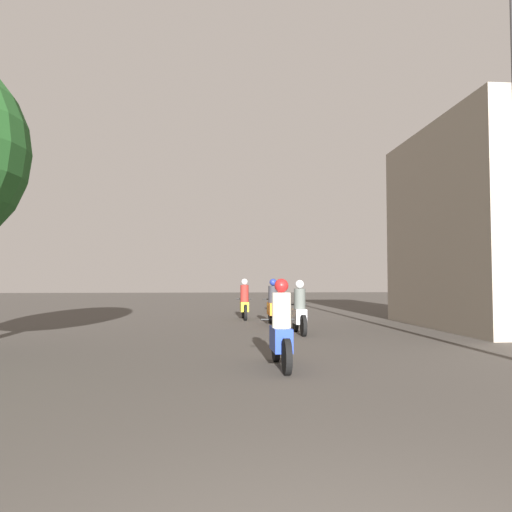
# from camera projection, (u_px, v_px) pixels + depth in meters

# --- Properties ---
(motorcycle_blue) EXTENTS (0.60, 1.91, 1.52)m
(motorcycle_blue) POSITION_uv_depth(u_px,v_px,m) (281.00, 332.00, 8.51)
(motorcycle_blue) COLOR black
(motorcycle_blue) RESTS_ON ground_plane
(motorcycle_silver) EXTENTS (0.60, 1.86, 1.50)m
(motorcycle_silver) POSITION_uv_depth(u_px,v_px,m) (299.00, 312.00, 13.90)
(motorcycle_silver) COLOR black
(motorcycle_silver) RESTS_ON ground_plane
(motorcycle_orange) EXTENTS (0.60, 1.96, 1.55)m
(motorcycle_orange) POSITION_uv_depth(u_px,v_px,m) (273.00, 306.00, 16.70)
(motorcycle_orange) COLOR black
(motorcycle_orange) RESTS_ON ground_plane
(motorcycle_yellow) EXTENTS (0.60, 1.87, 1.56)m
(motorcycle_yellow) POSITION_uv_depth(u_px,v_px,m) (244.00, 303.00, 19.15)
(motorcycle_yellow) COLOR black
(motorcycle_yellow) RESTS_ON ground_plane
(motorcycle_white) EXTENTS (0.60, 1.98, 1.48)m
(motorcycle_white) POSITION_uv_depth(u_px,v_px,m) (277.00, 300.00, 23.04)
(motorcycle_white) COLOR black
(motorcycle_white) RESTS_ON ground_plane
(building_right_near) EXTENTS (4.15, 7.18, 6.38)m
(building_right_near) POSITION_uv_depth(u_px,v_px,m) (490.00, 227.00, 15.87)
(building_right_near) COLOR gray
(building_right_near) RESTS_ON ground_plane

